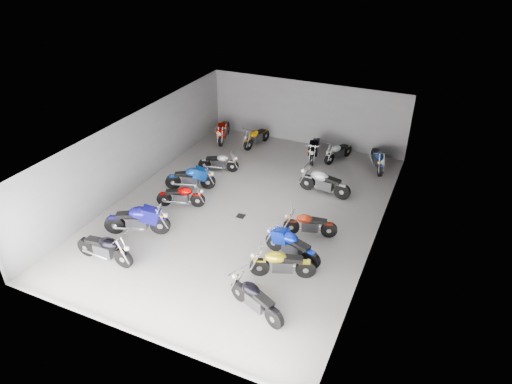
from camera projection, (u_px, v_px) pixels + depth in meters
ground at (246, 210)px, 17.94m from camera, size 14.00×14.00×0.00m
wall_back at (306, 113)px, 22.63m from camera, size 10.00×0.10×3.20m
wall_left at (137, 151)px, 18.90m from camera, size 0.10×14.00×3.20m
wall_right at (380, 203)px, 15.36m from camera, size 0.10×14.00×3.20m
ceiling at (245, 134)px, 16.31m from camera, size 10.00×14.00×0.04m
drain_grate at (241, 216)px, 17.55m from camera, size 0.32×0.32×0.01m
motorcycle_left_a at (105, 248)px, 14.95m from camera, size 2.20×0.42×0.97m
motorcycle_left_b at (138, 220)px, 16.29m from camera, size 2.26×1.07×1.05m
motorcycle_left_d at (181, 196)px, 17.95m from camera, size 1.86×0.80×0.85m
motorcycle_left_e at (191, 178)px, 19.12m from camera, size 1.99×1.01×0.93m
motorcycle_left_f at (219, 162)px, 20.54m from camera, size 1.80×0.66×0.81m
motorcycle_right_a at (255, 299)px, 12.96m from camera, size 1.99×0.93×0.92m
motorcycle_right_b at (282, 263)px, 14.32m from camera, size 2.02×0.87×0.93m
motorcycle_right_c at (292, 246)px, 15.08m from camera, size 2.12×0.70×0.95m
motorcycle_right_d at (310, 224)px, 16.25m from camera, size 1.91×0.65×0.85m
motorcycle_right_f at (324, 183)px, 18.74m from camera, size 2.23×0.49×0.98m
motorcycle_back_a at (224, 131)px, 23.44m from camera, size 0.75×2.18×0.98m
motorcycle_back_b at (256, 137)px, 22.89m from camera, size 0.60×1.98×0.88m
motorcycle_back_d at (315, 149)px, 21.58m from camera, size 0.58×2.21×0.97m
motorcycle_back_e at (338, 152)px, 21.45m from camera, size 0.86×1.79×0.83m
motorcycle_back_f at (377, 159)px, 20.69m from camera, size 0.92×1.97×0.92m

